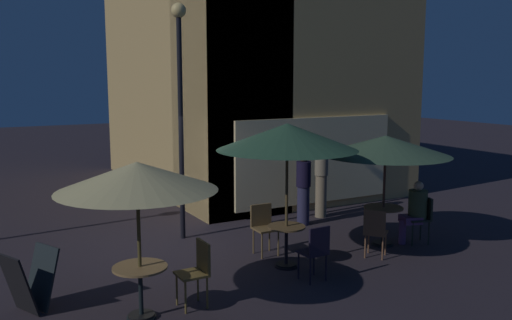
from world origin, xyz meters
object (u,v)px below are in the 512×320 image
(cafe_chair_2, at_px, (264,224))
(cafe_chair_3, at_px, (422,215))
(patron_seated_0, at_px, (415,208))
(patio_umbrella_1, at_px, (287,137))
(patio_umbrella_2, at_px, (386,146))
(cafe_table_0, at_px, (140,280))
(patron_standing_2, at_px, (321,177))
(cafe_chair_1, at_px, (316,248))
(patron_standing_1, at_px, (303,188))
(cafe_chair_0, at_px, (197,267))
(cafe_table_1, at_px, (286,239))
(patio_umbrella_0, at_px, (137,177))
(cafe_table_2, at_px, (383,217))
(street_lamp_near_corner, at_px, (180,88))
(cafe_chair_4, at_px, (375,229))
(menu_sandwich_board, at_px, (30,280))

(cafe_chair_2, xyz_separation_m, cafe_chair_3, (3.06, -0.94, 0.00))
(cafe_chair_2, bearing_deg, patron_seated_0, 74.62)
(patio_umbrella_1, relative_size, patio_umbrella_2, 1.01)
(cafe_table_0, distance_m, patron_standing_2, 6.33)
(cafe_chair_1, height_order, patron_standing_1, patron_standing_1)
(cafe_chair_0, bearing_deg, cafe_table_1, -159.34)
(cafe_table_1, bearing_deg, patron_standing_1, 50.22)
(cafe_chair_0, bearing_deg, patio_umbrella_0, -0.00)
(patio_umbrella_2, bearing_deg, patio_umbrella_0, -169.67)
(patio_umbrella_1, height_order, cafe_chair_0, patio_umbrella_1)
(patio_umbrella_1, relative_size, patron_standing_2, 1.36)
(cafe_table_2, height_order, patio_umbrella_0, patio_umbrella_0)
(street_lamp_near_corner, distance_m, patron_standing_2, 4.07)
(cafe_chair_4, bearing_deg, cafe_chair_2, 104.81)
(patio_umbrella_0, xyz_separation_m, cafe_chair_2, (2.84, 1.61, -1.39))
(cafe_table_0, distance_m, cafe_chair_3, 5.94)
(cafe_table_1, distance_m, patio_umbrella_1, 1.76)
(cafe_table_2, xyz_separation_m, cafe_chair_4, (-0.67, -0.53, -0.02))
(cafe_chair_4, xyz_separation_m, patron_standing_1, (0.14, 2.54, 0.28))
(cafe_table_0, relative_size, cafe_table_1, 1.01)
(street_lamp_near_corner, xyz_separation_m, cafe_table_2, (3.25, -2.33, -2.49))
(cafe_table_2, height_order, patio_umbrella_2, patio_umbrella_2)
(cafe_table_1, xyz_separation_m, cafe_chair_2, (0.02, 0.83, 0.06))
(street_lamp_near_corner, bearing_deg, patio_umbrella_0, -119.99)
(cafe_chair_2, height_order, cafe_chair_4, cafe_chair_2)
(patio_umbrella_1, bearing_deg, patio_umbrella_0, -164.46)
(patio_umbrella_1, bearing_deg, cafe_table_1, -45.00)
(menu_sandwich_board, height_order, cafe_chair_1, cafe_chair_1)
(cafe_table_1, distance_m, cafe_chair_2, 0.83)
(street_lamp_near_corner, height_order, patron_standing_2, street_lamp_near_corner)
(cafe_chair_4, bearing_deg, patron_standing_2, 34.29)
(cafe_table_2, relative_size, patio_umbrella_0, 0.35)
(cafe_table_2, height_order, cafe_chair_1, cafe_chair_1)
(patron_standing_1, bearing_deg, cafe_table_2, -138.72)
(patron_seated_0, bearing_deg, patron_standing_1, -43.81)
(patio_umbrella_1, bearing_deg, patron_seated_0, -1.18)
(patron_standing_2, bearing_deg, patron_standing_1, 113.71)
(cafe_table_0, height_order, patron_standing_1, patron_standing_1)
(patio_umbrella_0, xyz_separation_m, patio_umbrella_1, (2.82, 0.78, 0.31))
(cafe_table_0, relative_size, cafe_chair_2, 0.80)
(patio_umbrella_1, height_order, patron_standing_2, patio_umbrella_1)
(menu_sandwich_board, relative_size, cafe_table_2, 1.15)
(patio_umbrella_2, distance_m, cafe_chair_2, 2.77)
(patio_umbrella_1, relative_size, cafe_chair_2, 2.71)
(patio_umbrella_2, distance_m, patron_standing_2, 2.60)
(patio_umbrella_0, height_order, cafe_chair_4, patio_umbrella_0)
(cafe_table_2, distance_m, patio_umbrella_1, 2.88)
(patio_umbrella_2, bearing_deg, patron_standing_2, 84.53)
(menu_sandwich_board, height_order, cafe_table_2, menu_sandwich_board)
(cafe_table_2, bearing_deg, cafe_chair_4, -141.32)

